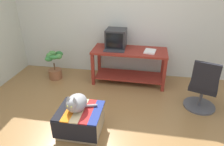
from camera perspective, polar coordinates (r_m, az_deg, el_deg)
The scene contains 11 objects.
ground_plane at distance 3.00m, azimuth -1.99°, elevation -16.90°, with size 14.00×14.00×0.00m, color olive.
back_wall at distance 4.27m, azimuth 3.41°, elevation 16.33°, with size 8.00×0.10×2.60m, color silver.
desk at distance 4.06m, azimuth 4.91°, elevation 3.60°, with size 1.47×0.63×0.71m.
tv_monitor at distance 4.04m, azimuth 1.17°, elevation 9.75°, with size 0.40×0.40×0.37m.
keyboard at distance 3.88m, azimuth 0.60°, elevation 6.36°, with size 0.40×0.15×0.02m, color #333338.
book at distance 3.91m, azimuth 10.76°, elevation 6.09°, with size 0.20×0.26×0.03m, color white.
ottoman_with_blanket at distance 2.96m, azimuth -8.98°, elevation -13.17°, with size 0.61×0.56×0.37m.
cat at distance 2.78m, azimuth -10.17°, elevation -8.39°, with size 0.42×0.39×0.30m.
potted_plant at distance 4.43m, azimuth -16.05°, elevation 1.88°, with size 0.35×0.30×0.60m.
office_chair at distance 3.56m, azimuth 24.43°, elevation -4.07°, with size 0.54×0.54×0.89m.
pen at distance 3.94m, azimuth 10.16°, elevation 6.11°, with size 0.01×0.01×0.14m, color #B7B7BC.
Camera 1 is at (0.46, -2.12, 2.07)m, focal length 32.12 mm.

